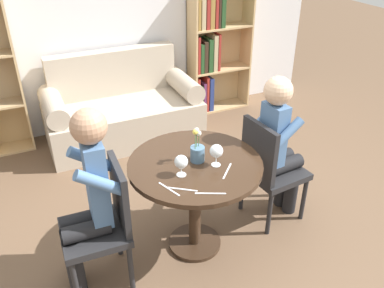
{
  "coord_description": "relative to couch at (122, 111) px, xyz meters",
  "views": [
    {
      "loc": [
        -0.99,
        -2.1,
        2.25
      ],
      "look_at": [
        0.0,
        0.05,
        0.87
      ],
      "focal_mm": 38.0,
      "sensor_mm": 36.0,
      "label": 1
    }
  ],
  "objects": [
    {
      "name": "person_left",
      "position": [
        -0.75,
        -1.91,
        0.39
      ],
      "size": [
        0.43,
        0.35,
        1.3
      ],
      "rotation": [
        0.0,
        0.0,
        -1.62
      ],
      "color": "black",
      "rests_on": "ground_plane"
    },
    {
      "name": "bookshelf_right",
      "position": [
        1.23,
        0.26,
        0.47
      ],
      "size": [
        0.76,
        0.28,
        1.56
      ],
      "color": "tan",
      "rests_on": "ground_plane"
    },
    {
      "name": "chair_left",
      "position": [
        -0.66,
        -1.92,
        0.18
      ],
      "size": [
        0.44,
        0.44,
        0.9
      ],
      "rotation": [
        0.0,
        0.0,
        -1.62
      ],
      "color": "#232326",
      "rests_on": "ground_plane"
    },
    {
      "name": "wine_glass_left",
      "position": [
        -0.14,
        -1.98,
        0.53
      ],
      "size": [
        0.09,
        0.09,
        0.15
      ],
      "color": "white",
      "rests_on": "round_table"
    },
    {
      "name": "person_right",
      "position": [
        0.75,
        -1.82,
        0.36
      ],
      "size": [
        0.44,
        0.37,
        1.24
      ],
      "rotation": [
        0.0,
        0.0,
        1.67
      ],
      "color": "black",
      "rests_on": "ground_plane"
    },
    {
      "name": "ground_plane",
      "position": [
        0.0,
        -1.88,
        -0.31
      ],
      "size": [
        16.0,
        16.0,
        0.0
      ],
      "primitive_type": "plane",
      "color": "brown"
    },
    {
      "name": "knife_left_setting",
      "position": [
        -0.2,
        -2.13,
        0.44
      ],
      "size": [
        0.16,
        0.12,
        0.0
      ],
      "color": "silver",
      "rests_on": "round_table"
    },
    {
      "name": "wine_glass_right",
      "position": [
        0.11,
        -1.97,
        0.54
      ],
      "size": [
        0.09,
        0.09,
        0.16
      ],
      "color": "white",
      "rests_on": "round_table"
    },
    {
      "name": "couch",
      "position": [
        0.0,
        0.0,
        0.0
      ],
      "size": [
        1.64,
        0.8,
        0.92
      ],
      "color": "#B7A893",
      "rests_on": "ground_plane"
    },
    {
      "name": "flower_vase",
      "position": [
        0.02,
        -1.87,
        0.51
      ],
      "size": [
        0.1,
        0.1,
        0.26
      ],
      "color": "slate",
      "rests_on": "round_table"
    },
    {
      "name": "round_table",
      "position": [
        0.0,
        -1.88,
        0.28
      ],
      "size": [
        0.93,
        0.93,
        0.75
      ],
      "color": "#382619",
      "rests_on": "ground_plane"
    },
    {
      "name": "fork_left_setting",
      "position": [
        -0.06,
        -2.24,
        0.44
      ],
      "size": [
        0.18,
        0.09,
        0.0
      ],
      "color": "silver",
      "rests_on": "round_table"
    },
    {
      "name": "fork_right_setting",
      "position": [
        0.15,
        -2.07,
        0.44
      ],
      "size": [
        0.14,
        0.14,
        0.0
      ],
      "color": "silver",
      "rests_on": "round_table"
    },
    {
      "name": "back_wall",
      "position": [
        0.0,
        0.43,
        1.04
      ],
      "size": [
        5.2,
        0.05,
        2.7
      ],
      "color": "silver",
      "rests_on": "ground_plane"
    },
    {
      "name": "chair_right",
      "position": [
        0.66,
        -1.83,
        0.18
      ],
      "size": [
        0.46,
        0.46,
        0.9
      ],
      "rotation": [
        0.0,
        0.0,
        1.67
      ],
      "color": "#232326",
      "rests_on": "ground_plane"
    },
    {
      "name": "knife_right_setting",
      "position": [
        -0.27,
        -2.09,
        0.44
      ],
      "size": [
        0.08,
        0.18,
        0.0
      ],
      "color": "silver",
      "rests_on": "round_table"
    }
  ]
}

